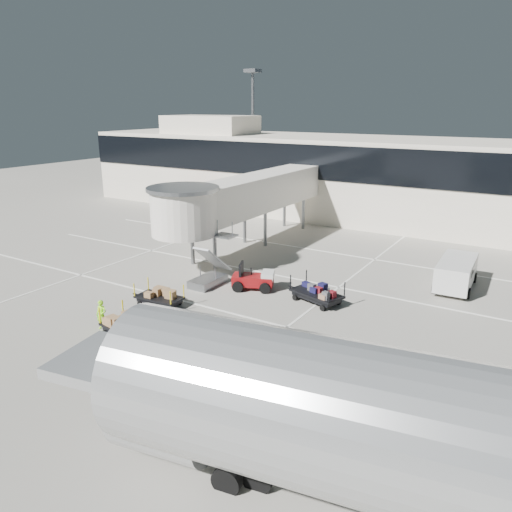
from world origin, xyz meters
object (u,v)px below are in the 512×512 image
object	(u,v)px
box_cart_near	(129,327)
aircraft	(453,446)
box_cart_far	(160,297)
ground_worker	(101,315)
baggage_tug	(254,280)
minivan	(457,271)
belt_loader	(201,206)
suitcase_cart	(316,294)

from	to	relation	value
box_cart_near	aircraft	bearing A→B (deg)	-5.06
box_cart_far	ground_worker	distance (m)	3.97
baggage_tug	box_cart_far	world-z (taller)	baggage_tug
ground_worker	baggage_tug	bearing A→B (deg)	54.70
minivan	aircraft	bearing A→B (deg)	-82.77
baggage_tug	ground_worker	xyz separation A→B (m)	(-3.63, -9.12, 0.17)
belt_loader	aircraft	size ratio (longest dim) A/B	0.20
minivan	aircraft	xyz separation A→B (m)	(3.52, -20.69, 1.96)
baggage_tug	aircraft	xyz separation A→B (m)	(14.30, -13.69, 2.46)
belt_loader	box_cart_far	bearing A→B (deg)	-60.59
box_cart_far	minivan	bearing A→B (deg)	37.96
box_cart_far	belt_loader	world-z (taller)	belt_loader
baggage_tug	ground_worker	size ratio (longest dim) A/B	1.82
box_cart_far	minivan	xyz separation A→B (m)	(14.01, 12.18, 0.61)
box_cart_far	aircraft	xyz separation A→B (m)	(17.53, -8.51, 2.58)
suitcase_cart	ground_worker	bearing A→B (deg)	-114.31
baggage_tug	minivan	size ratio (longest dim) A/B	0.58
ground_worker	aircraft	size ratio (longest dim) A/B	0.07
suitcase_cart	box_cart_far	bearing A→B (deg)	-128.75
belt_loader	baggage_tug	bearing A→B (deg)	-47.25
box_cart_far	aircraft	distance (m)	19.65
box_cart_near	aircraft	size ratio (longest dim) A/B	0.18
suitcase_cart	aircraft	distance (m)	17.14
box_cart_near	minivan	distance (m)	20.40
baggage_tug	aircraft	distance (m)	19.95
suitcase_cart	aircraft	xyz separation A→B (m)	(9.99, -13.69, 2.52)
minivan	suitcase_cart	bearing A→B (deg)	-135.20
minivan	belt_loader	size ratio (longest dim) A/B	1.15
baggage_tug	box_cart_near	bearing A→B (deg)	-123.32
aircraft	box_cart_far	bearing A→B (deg)	145.33
box_cart_near	aircraft	distance (m)	16.76
box_cart_near	minivan	xyz separation A→B (m)	(12.43, 16.16, 0.51)
belt_loader	suitcase_cart	bearing A→B (deg)	-40.86
suitcase_cart	ground_worker	world-z (taller)	ground_worker
box_cart_near	aircraft	xyz separation A→B (m)	(15.95, -4.52, 2.48)
baggage_tug	belt_loader	bearing A→B (deg)	112.52
suitcase_cart	belt_loader	xyz separation A→B (m)	(-21.33, 16.66, 0.23)
suitcase_cart	minivan	world-z (taller)	minivan
baggage_tug	minivan	xyz separation A→B (m)	(10.78, 7.00, 0.49)
belt_loader	aircraft	xyz separation A→B (m)	(31.33, -30.35, 2.29)
box_cart_near	belt_loader	xyz separation A→B (m)	(-15.38, 25.83, 0.19)
box_cart_near	box_cart_far	distance (m)	4.28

